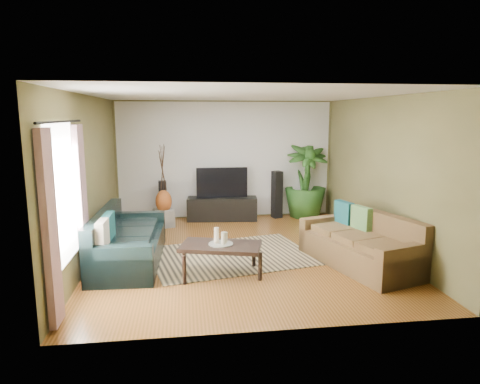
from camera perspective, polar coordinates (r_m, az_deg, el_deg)
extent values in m
plane|color=brown|center=(7.55, 0.20, -8.14)|extent=(5.50, 5.50, 0.00)
plane|color=white|center=(7.17, 0.21, 12.80)|extent=(5.50, 5.50, 0.00)
plane|color=brown|center=(9.95, -1.93, 4.30)|extent=(5.00, 0.00, 5.00)
plane|color=brown|center=(4.57, 4.85, -2.84)|extent=(5.00, 0.00, 5.00)
plane|color=brown|center=(7.33, -19.54, 1.57)|extent=(0.00, 5.50, 5.50)
plane|color=brown|center=(7.96, 18.35, 2.29)|extent=(0.00, 5.50, 5.50)
plane|color=white|center=(9.94, -1.92, 4.30)|extent=(4.90, 0.00, 4.90)
plane|color=white|center=(5.79, -22.60, -0.31)|extent=(0.00, 1.80, 1.80)
cube|color=gray|center=(5.12, -24.00, -4.58)|extent=(0.08, 0.35, 2.20)
cube|color=gray|center=(6.53, -20.35, -1.26)|extent=(0.08, 0.35, 2.20)
cylinder|color=black|center=(5.69, -22.73, 8.64)|extent=(0.03, 1.90, 0.03)
cube|color=black|center=(7.21, -14.54, -5.82)|extent=(1.05, 2.30, 0.85)
cube|color=brown|center=(7.09, 15.58, -6.15)|extent=(1.49, 2.24, 0.85)
cube|color=tan|center=(7.40, -1.13, -8.46)|extent=(3.02, 2.42, 0.01)
cube|color=black|center=(6.49, -2.57, -9.01)|extent=(1.30, 0.93, 0.48)
cylinder|color=gray|center=(6.42, -2.58, -6.91)|extent=(0.36, 0.36, 0.02)
cylinder|color=beige|center=(6.41, -3.15, -5.78)|extent=(0.07, 0.07, 0.24)
cylinder|color=#EDE6C8|center=(6.35, -2.20, -6.16)|extent=(0.07, 0.07, 0.18)
cylinder|color=#F3EFCD|center=(6.46, -2.01, -6.03)|extent=(0.07, 0.07, 0.15)
cube|color=black|center=(9.80, -2.39, -2.23)|extent=(1.62, 0.64, 0.53)
cube|color=black|center=(9.71, -2.42, 1.28)|extent=(1.16, 0.06, 0.68)
cube|color=black|center=(9.80, -10.25, -1.20)|extent=(0.18, 0.20, 0.92)
cube|color=black|center=(10.00, 4.94, -0.34)|extent=(0.25, 0.27, 1.10)
imported|color=#224C19|center=(10.12, 8.75, 1.49)|extent=(0.97, 0.97, 1.72)
cylinder|color=black|center=(10.25, 8.64, -2.58)|extent=(0.32, 0.32, 0.25)
cube|color=gray|center=(9.38, -10.07, -3.41)|extent=(0.47, 0.47, 0.38)
ellipsoid|color=#99491B|center=(9.30, -10.14, -1.23)|extent=(0.35, 0.35, 0.49)
cube|color=brown|center=(8.12, -13.23, -5.20)|extent=(0.58, 0.58, 0.51)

